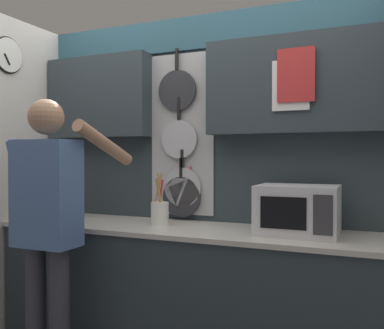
{
  "coord_description": "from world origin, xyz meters",
  "views": [
    {
      "loc": [
        1.13,
        -2.51,
        1.38
      ],
      "look_at": [
        -0.05,
        0.2,
        1.33
      ],
      "focal_mm": 40.0,
      "sensor_mm": 36.0,
      "label": 1
    }
  ],
  "objects_px": {
    "knife_block": "(69,204)",
    "person": "(48,215)",
    "utensil_crock": "(160,212)",
    "microwave": "(298,210)"
  },
  "relations": [
    {
      "from": "knife_block",
      "to": "person",
      "type": "distance_m",
      "value": 0.62
    },
    {
      "from": "person",
      "to": "knife_block",
      "type": "bearing_deg",
      "value": 118.42
    },
    {
      "from": "knife_block",
      "to": "utensil_crock",
      "type": "relative_size",
      "value": 0.81
    },
    {
      "from": "microwave",
      "to": "person",
      "type": "height_order",
      "value": "person"
    },
    {
      "from": "utensil_crock",
      "to": "person",
      "type": "relative_size",
      "value": 0.2
    },
    {
      "from": "utensil_crock",
      "to": "microwave",
      "type": "bearing_deg",
      "value": -0.09
    },
    {
      "from": "knife_block",
      "to": "utensil_crock",
      "type": "height_order",
      "value": "utensil_crock"
    },
    {
      "from": "knife_block",
      "to": "utensil_crock",
      "type": "distance_m",
      "value": 0.76
    },
    {
      "from": "knife_block",
      "to": "person",
      "type": "xyz_separation_m",
      "value": [
        0.29,
        -0.54,
        0.0
      ]
    },
    {
      "from": "utensil_crock",
      "to": "person",
      "type": "bearing_deg",
      "value": -130.61
    }
  ]
}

